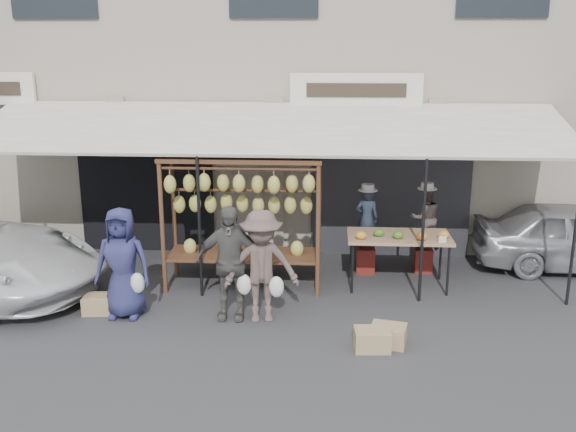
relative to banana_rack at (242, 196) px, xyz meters
name	(u,v)px	position (x,y,z in m)	size (l,w,h in m)	color
ground_plane	(255,327)	(0.38, -1.59, -1.57)	(90.00, 90.00, 0.00)	#2D2D30
shophouse	(285,58)	(0.38, 4.90, 2.08)	(24.00, 6.15, 7.30)	#9F9482
awning	(269,129)	(0.39, 0.68, 1.01)	(10.00, 2.35, 2.92)	silver
banana_rack	(242,196)	(0.00, 0.00, 0.00)	(2.60, 0.90, 2.24)	#4F2F1B
produce_table	(399,238)	(2.59, 0.15, -0.70)	(1.70, 0.90, 1.04)	#997655
vendor_left	(367,219)	(2.09, 0.83, -0.57)	(0.40, 0.26, 1.08)	#212A3A
vendor_right	(425,218)	(3.12, 0.94, -0.57)	(0.55, 0.43, 1.13)	#453B38
customer_left	(123,263)	(-1.61, -1.30, -0.73)	(0.82, 0.53, 1.68)	navy
customer_mid	(229,263)	(-0.03, -1.26, -0.70)	(1.01, 0.42, 1.73)	#52514D
customer_right	(262,266)	(0.45, -1.33, -0.72)	(1.09, 0.63, 1.68)	brown
stool_left	(365,260)	(2.09, 0.83, -1.34)	(0.32, 0.32, 0.46)	maroon
stool_right	(423,260)	(3.12, 0.94, -1.35)	(0.31, 0.31, 0.43)	maroon
crate_near_a	(372,340)	(2.02, -2.17, -1.42)	(0.47, 0.36, 0.28)	tan
crate_near_b	(388,335)	(2.25, -2.02, -1.43)	(0.47, 0.35, 0.28)	tan
crate_far	(99,304)	(-2.06, -1.21, -1.43)	(0.46, 0.35, 0.27)	tan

